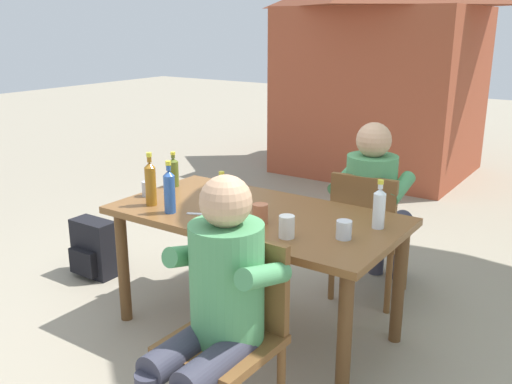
{
  "coord_description": "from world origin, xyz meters",
  "views": [
    {
      "loc": [
        1.71,
        -2.51,
        1.77
      ],
      "look_at": [
        0.0,
        0.0,
        0.86
      ],
      "focal_mm": 39.95,
      "sensor_mm": 36.0,
      "label": 1
    }
  ],
  "objects": [
    {
      "name": "bottle_olive",
      "position": [
        -0.74,
        0.14,
        0.84
      ],
      "size": [
        0.06,
        0.06,
        0.23
      ],
      "color": "#566623",
      "rests_on": "dining_table"
    },
    {
      "name": "table_knife",
      "position": [
        -0.18,
        -0.18,
        0.74
      ],
      "size": [
        0.23,
        0.12,
        0.01
      ],
      "color": "silver",
      "rests_on": "dining_table"
    },
    {
      "name": "chair_far_right",
      "position": [
        0.37,
        0.73,
        0.49
      ],
      "size": [
        0.47,
        0.47,
        0.87
      ],
      "color": "brown",
      "rests_on": "ground_plane"
    },
    {
      "name": "cup_steel",
      "position": [
        -0.73,
        -0.11,
        0.79
      ],
      "size": [
        0.07,
        0.07,
        0.09
      ],
      "primitive_type": "cylinder",
      "color": "#B2B7BC",
      "rests_on": "dining_table"
    },
    {
      "name": "bottle_blue",
      "position": [
        -0.4,
        -0.27,
        0.87
      ],
      "size": [
        0.06,
        0.06,
        0.3
      ],
      "color": "#2D56A3",
      "rests_on": "dining_table"
    },
    {
      "name": "backpack_by_near_side",
      "position": [
        -1.4,
        -0.03,
        0.2
      ],
      "size": [
        0.33,
        0.22,
        0.41
      ],
      "color": "black",
      "rests_on": "ground_plane"
    },
    {
      "name": "brick_kiosk",
      "position": [
        -0.93,
        4.03,
        1.31
      ],
      "size": [
        2.42,
        2.0,
        2.49
      ],
      "color": "#9E472D",
      "rests_on": "ground_plane"
    },
    {
      "name": "cup_glass",
      "position": [
        0.59,
        -0.09,
        0.79
      ],
      "size": [
        0.08,
        0.08,
        0.09
      ],
      "primitive_type": "cylinder",
      "color": "silver",
      "rests_on": "dining_table"
    },
    {
      "name": "cup_terracotta",
      "position": [
        0.12,
        -0.13,
        0.79
      ],
      "size": [
        0.08,
        0.08,
        0.11
      ],
      "primitive_type": "cylinder",
      "color": "#BC6B47",
      "rests_on": "dining_table"
    },
    {
      "name": "person_in_white_shirt",
      "position": [
        0.37,
        0.84,
        0.66
      ],
      "size": [
        0.47,
        0.61,
        1.18
      ],
      "color": "#4C935B",
      "rests_on": "ground_plane"
    },
    {
      "name": "bottle_amber",
      "position": [
        -0.58,
        -0.23,
        0.88
      ],
      "size": [
        0.06,
        0.06,
        0.32
      ],
      "color": "#996019",
      "rests_on": "dining_table"
    },
    {
      "name": "ground_plane",
      "position": [
        0.0,
        0.0,
        0.0
      ],
      "size": [
        24.0,
        24.0,
        0.0
      ],
      "primitive_type": "plane",
      "color": "gray"
    },
    {
      "name": "dining_table",
      "position": [
        0.0,
        0.0,
        0.65
      ],
      "size": [
        1.63,
        0.86,
        0.74
      ],
      "color": "brown",
      "rests_on": "ground_plane"
    },
    {
      "name": "bottle_clear",
      "position": [
        0.67,
        0.15,
        0.85
      ],
      "size": [
        0.06,
        0.06,
        0.26
      ],
      "color": "white",
      "rests_on": "dining_table"
    },
    {
      "name": "chair_near_right",
      "position": [
        0.37,
        -0.73,
        0.49
      ],
      "size": [
        0.45,
        0.45,
        0.87
      ],
      "color": "brown",
      "rests_on": "ground_plane"
    },
    {
      "name": "person_in_plaid_shirt",
      "position": [
        0.37,
        -0.84,
        0.66
      ],
      "size": [
        0.47,
        0.61,
        1.18
      ],
      "color": "#4C935B",
      "rests_on": "ground_plane"
    },
    {
      "name": "cup_white",
      "position": [
        0.35,
        -0.24,
        0.8
      ],
      "size": [
        0.08,
        0.08,
        0.11
      ],
      "primitive_type": "cylinder",
      "color": "white",
      "rests_on": "dining_table"
    },
    {
      "name": "bottle_green",
      "position": [
        -0.13,
        -0.15,
        0.85
      ],
      "size": [
        0.06,
        0.06,
        0.25
      ],
      "color": "#287A38",
      "rests_on": "dining_table"
    }
  ]
}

